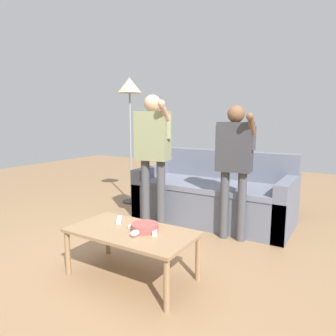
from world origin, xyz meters
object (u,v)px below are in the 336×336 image
Objects in this scene: couch at (214,196)px; player_left at (153,146)px; snack_bowl at (145,227)px; game_remote_wand_spare at (155,231)px; coffee_table at (131,236)px; player_right at (235,157)px; game_remote_wand_far at (135,225)px; game_remote_wand_near at (119,220)px; floor_lamp at (130,94)px; game_remote_nunchuk at (135,233)px.

couch is 1.24× the size of player_left.
game_remote_wand_spare is (0.09, 0.01, -0.01)m from snack_bowl.
coffee_table is at bearing -89.54° from couch.
player_right is (0.42, 1.20, 0.54)m from coffee_table.
snack_bowl is 0.13m from game_remote_wand_far.
player_right reaches higher than couch.
game_remote_wand_near is at bearing -97.47° from couch.
couch is 1.72m from coffee_table.
snack_bowl is at bearing 26.76° from coffee_table.
player_right reaches higher than game_remote_wand_far.
player_right is at bearing -18.56° from floor_lamp.
player_right is 1.34m from game_remote_wand_near.
snack_bowl is at bearing -174.15° from game_remote_wand_spare.
snack_bowl is 1.52× the size of game_remote_wand_near.
floor_lamp is at bearing 127.98° from coffee_table.
player_left is at bearing 117.90° from game_remote_nunchuk.
player_left is at bearing 124.65° from game_remote_wand_spare.
snack_bowl is at bearing 90.01° from game_remote_nunchuk.
game_remote_wand_spare is at bearing -101.34° from player_right.
player_right reaches higher than coffee_table.
game_remote_nunchuk is at bearing -51.38° from floor_lamp.
game_remote_nunchuk is 0.05× the size of floor_lamp.
player_right reaches higher than game_remote_wand_spare.
snack_bowl is at bearing -59.19° from player_left.
game_remote_nunchuk reaches higher than game_remote_wand_far.
couch reaches higher than coffee_table.
couch is 12.26× the size of game_remote_wand_far.
snack_bowl is 0.12× the size of floor_lamp.
couch is 1.94m from floor_lamp.
game_remote_nunchuk reaches higher than game_remote_wand_spare.
coffee_table is 7.00× the size of game_remote_wand_spare.
game_remote_wand_near is at bearing 148.14° from game_remote_nunchuk.
player_left is at bearing -39.44° from floor_lamp.
player_right is (0.32, 1.28, 0.47)m from game_remote_nunchuk.
game_remote_nunchuk is 0.06× the size of player_right.
snack_bowl is 0.14× the size of player_left.
game_remote_wand_far is 1.07× the size of game_remote_wand_spare.
game_remote_wand_far reaches higher than coffee_table.
player_right is at bearing 78.66° from game_remote_wand_spare.
couch is 1.03× the size of floor_lamp.
game_remote_nunchuk is at bearing -62.10° from player_left.
couch is 1.68m from snack_bowl.
coffee_table is at bearing -153.24° from snack_bowl.
coffee_table is at bearing -162.76° from game_remote_wand_spare.
couch is at bearing 96.90° from game_remote_wand_spare.
snack_bowl is (0.11, -1.67, 0.13)m from couch.
couch is at bearing 90.46° from coffee_table.
player_left is 1.35m from game_remote_wand_spare.
floor_lamp reaches higher than game_remote_nunchuk.
player_right is (0.32, 1.15, 0.46)m from snack_bowl.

